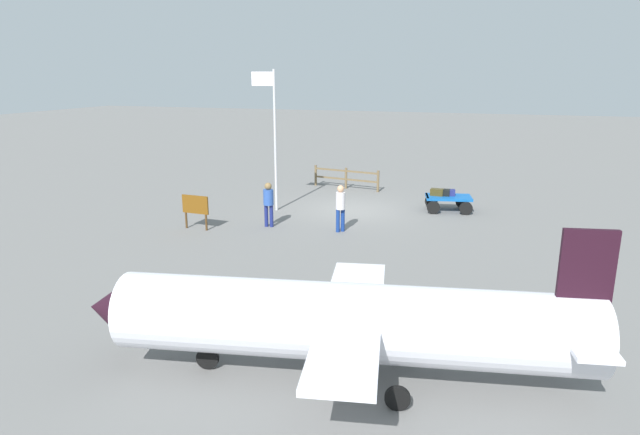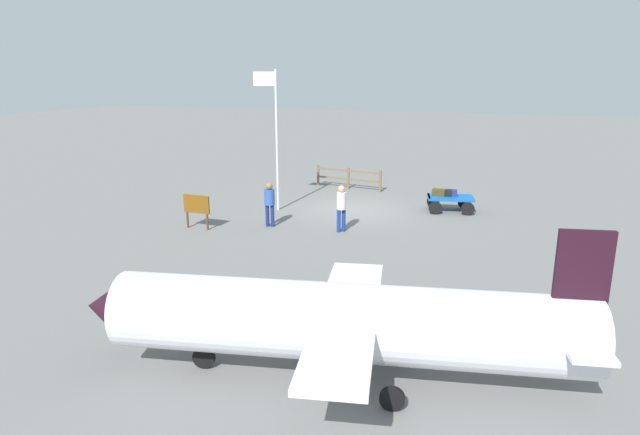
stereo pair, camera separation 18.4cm
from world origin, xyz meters
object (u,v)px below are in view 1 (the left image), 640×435
worker_lead (340,205)px  airplane_near (335,321)px  signboard (195,207)px  suitcase_grey (448,192)px  suitcase_dark (437,192)px  worker_trailing (268,200)px  suitcase_navy (444,192)px  luggage_cart (448,200)px  flagpole (273,129)px

worker_lead → airplane_near: (-2.60, 9.48, 0.17)m
signboard → suitcase_grey: bearing=-145.8°
suitcase_dark → worker_lead: worker_lead is taller
suitcase_dark → worker_trailing: 7.23m
suitcase_grey → worker_lead: bearing=52.9°
suitcase_navy → worker_lead: bearing=54.0°
suitcase_navy → signboard: 10.09m
worker_trailing → luggage_cart: bearing=-143.5°
luggage_cart → worker_lead: 5.54m
luggage_cart → flagpole: size_ratio=0.36×
suitcase_navy → flagpole: 7.52m
luggage_cart → suitcase_dark: size_ratio=3.75×
worker_lead → worker_trailing: size_ratio=1.02×
suitcase_navy → signboard: bearing=34.5°
suitcase_grey → suitcase_navy: (0.18, 0.06, 0.00)m
suitcase_navy → airplane_near: bearing=87.6°
worker_lead → suitcase_navy: bearing=-126.0°
airplane_near → signboard: (7.72, -8.17, -0.33)m
luggage_cart → airplane_near: size_ratio=0.21×
worker_lead → luggage_cart: bearing=-128.0°
suitcase_dark → suitcase_navy: suitcase_dark is taller
worker_trailing → flagpole: bearing=-71.7°
luggage_cart → signboard: signboard is taller
suitcase_navy → worker_trailing: bearing=37.8°
suitcase_navy → worker_trailing: worker_trailing is taller
worker_lead → suitcase_grey: bearing=-127.1°
suitcase_navy → signboard: signboard is taller
airplane_near → flagpole: bearing=-62.5°
suitcase_navy → airplane_near: airplane_near is taller
worker_trailing → signboard: (2.40, 1.14, -0.17)m
luggage_cart → signboard: bearing=33.6°
suitcase_navy → worker_lead: 5.45m
worker_lead → signboard: worker_lead is taller
suitcase_navy → flagpole: size_ratio=0.09×
worker_trailing → suitcase_dark: bearing=-141.5°
signboard → flagpole: bearing=-113.9°
suitcase_dark → flagpole: size_ratio=0.10×
luggage_cart → suitcase_dark: (0.46, 0.02, 0.31)m
suitcase_navy → worker_lead: worker_lead is taller
signboard → airplane_near: bearing=133.4°
luggage_cart → worker_trailing: worker_trailing is taller
signboard → suitcase_navy: bearing=-145.5°
signboard → worker_lead: bearing=-165.6°
suitcase_grey → airplane_near: (0.78, 13.95, 0.41)m
worker_trailing → suitcase_navy: bearing=-142.2°
worker_trailing → airplane_near: 10.72m
worker_trailing → flagpole: 3.50m
suitcase_navy → worker_trailing: 7.48m
worker_lead → signboard: 5.29m
suitcase_grey → flagpole: size_ratio=0.10×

